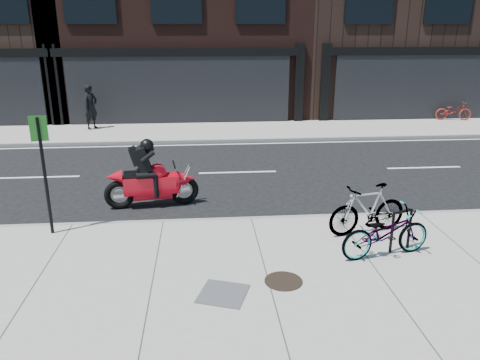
{
  "coord_description": "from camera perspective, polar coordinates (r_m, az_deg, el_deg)",
  "views": [
    {
      "loc": [
        -1.09,
        -11.81,
        4.32
      ],
      "look_at": [
        -0.22,
        -1.48,
        0.9
      ],
      "focal_mm": 35.0,
      "sensor_mm": 36.0,
      "label": 1
    }
  ],
  "objects": [
    {
      "name": "sidewalk_far",
      "position": [
        20.05,
        -1.61,
        5.99
      ],
      "size": [
        60.0,
        3.5,
        0.13
      ],
      "primitive_type": "cube",
      "color": "gray",
      "rests_on": "ground"
    },
    {
      "name": "motorcycle",
      "position": [
        11.79,
        -10.27,
        0.13
      ],
      "size": [
        2.34,
        0.68,
        1.75
      ],
      "rotation": [
        0.0,
        0.0,
        0.13
      ],
      "color": "black",
      "rests_on": "ground"
    },
    {
      "name": "utility_grate",
      "position": [
        7.91,
        -2.08,
        -13.67
      ],
      "size": [
        0.96,
        0.96,
        0.02
      ],
      "primitive_type": "cube",
      "rotation": [
        0.0,
        0.0,
        -0.34
      ],
      "color": "#4A4A4D",
      "rests_on": "sidewalk_near"
    },
    {
      "name": "bike_rack",
      "position": [
        9.62,
        19.06,
        -5.41
      ],
      "size": [
        0.47,
        0.21,
        0.84
      ],
      "rotation": [
        0.0,
        0.0,
        0.35
      ],
      "color": "black",
      "rests_on": "sidewalk_near"
    },
    {
      "name": "manhole_cover",
      "position": [
        8.28,
        5.32,
        -12.17
      ],
      "size": [
        0.86,
        0.86,
        0.02
      ],
      "primitive_type": "cylinder",
      "rotation": [
        0.0,
        0.0,
        0.39
      ],
      "color": "black",
      "rests_on": "sidewalk_near"
    },
    {
      "name": "bicycle_front",
      "position": [
        9.3,
        17.34,
        -6.13
      ],
      "size": [
        1.92,
        1.0,
        0.96
      ],
      "primitive_type": "imported",
      "rotation": [
        0.0,
        0.0,
        1.78
      ],
      "color": "gray",
      "rests_on": "sidewalk_near"
    },
    {
      "name": "ground",
      "position": [
        12.62,
        0.42,
        -1.76
      ],
      "size": [
        120.0,
        120.0,
        0.0
      ],
      "primitive_type": "plane",
      "color": "black",
      "rests_on": "ground"
    },
    {
      "name": "sign_post",
      "position": [
        10.3,
        -22.83,
        1.67
      ],
      "size": [
        0.34,
        0.07,
        2.51
      ],
      "rotation": [
        0.0,
        0.0,
        0.13
      ],
      "color": "black",
      "rests_on": "sidewalk_near"
    },
    {
      "name": "pedestrian",
      "position": [
        21.02,
        -17.73,
        8.49
      ],
      "size": [
        0.75,
        0.82,
        1.87
      ],
      "primitive_type": "imported",
      "rotation": [
        0.0,
        0.0,
        0.99
      ],
      "color": "black",
      "rests_on": "sidewalk_far"
    },
    {
      "name": "bicycle_far",
      "position": [
        24.21,
        24.59,
        7.66
      ],
      "size": [
        1.68,
        0.83,
        0.85
      ],
      "primitive_type": "imported",
      "rotation": [
        0.0,
        0.0,
        1.4
      ],
      "color": "maroon",
      "rests_on": "sidewalk_far"
    },
    {
      "name": "bicycle_rear",
      "position": [
        10.18,
        15.29,
        -3.44
      ],
      "size": [
        1.87,
        0.91,
        1.08
      ],
      "primitive_type": "imported",
      "rotation": [
        0.0,
        0.0,
        4.95
      ],
      "color": "gray",
      "rests_on": "sidewalk_near"
    },
    {
      "name": "sidewalk_near",
      "position": [
        8.1,
        3.73,
        -13.46
      ],
      "size": [
        60.0,
        6.0,
        0.13
      ],
      "primitive_type": "cube",
      "color": "gray",
      "rests_on": "ground"
    }
  ]
}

